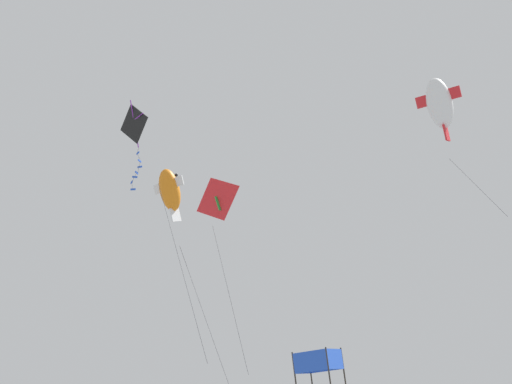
{
  "coord_description": "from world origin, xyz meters",
  "views": [
    {
      "loc": [
        -18.13,
        -11.67,
        20.41
      ],
      "look_at": [
        0.07,
        3.45,
        32.69
      ],
      "focal_mm": 51.86,
      "sensor_mm": 36.0,
      "label": 1
    }
  ],
  "objects_px": {
    "kite_diamond_far_centre": "(136,130)",
    "kite_delta_upper_right": "(219,200)",
    "kite_fish_near_right": "(440,104)",
    "kite_fish_near_left": "(170,190)",
    "kite_box_highest": "(321,380)"
  },
  "relations": [
    {
      "from": "kite_fish_near_left",
      "to": "kite_box_highest",
      "type": "bearing_deg",
      "value": 6.91
    },
    {
      "from": "kite_fish_near_left",
      "to": "kite_diamond_far_centre",
      "type": "bearing_deg",
      "value": -68.66
    },
    {
      "from": "kite_box_highest",
      "to": "kite_delta_upper_right",
      "type": "distance_m",
      "value": 11.03
    },
    {
      "from": "kite_diamond_far_centre",
      "to": "kite_delta_upper_right",
      "type": "bearing_deg",
      "value": 90.29
    },
    {
      "from": "kite_fish_near_right",
      "to": "kite_box_highest",
      "type": "bearing_deg",
      "value": -130.13
    },
    {
      "from": "kite_fish_near_right",
      "to": "kite_fish_near_left",
      "type": "bearing_deg",
      "value": -155.81
    },
    {
      "from": "kite_box_highest",
      "to": "kite_delta_upper_right",
      "type": "relative_size",
      "value": 0.25
    },
    {
      "from": "kite_fish_near_right",
      "to": "kite_diamond_far_centre",
      "type": "bearing_deg",
      "value": -138.78
    },
    {
      "from": "kite_diamond_far_centre",
      "to": "kite_delta_upper_right",
      "type": "relative_size",
      "value": 1.15
    },
    {
      "from": "kite_fish_near_left",
      "to": "kite_fish_near_right",
      "type": "xyz_separation_m",
      "value": [
        5.94,
        -8.46,
        3.34
      ]
    },
    {
      "from": "kite_fish_near_left",
      "to": "kite_box_highest",
      "type": "relative_size",
      "value": 4.82
    },
    {
      "from": "kite_fish_near_left",
      "to": "kite_delta_upper_right",
      "type": "bearing_deg",
      "value": 95.86
    },
    {
      "from": "kite_delta_upper_right",
      "to": "kite_fish_near_left",
      "type": "bearing_deg",
      "value": -69.34
    },
    {
      "from": "kite_delta_upper_right",
      "to": "kite_fish_near_right",
      "type": "bearing_deg",
      "value": 27.33
    },
    {
      "from": "kite_fish_near_right",
      "to": "kite_delta_upper_right",
      "type": "distance_m",
      "value": 9.68
    }
  ]
}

